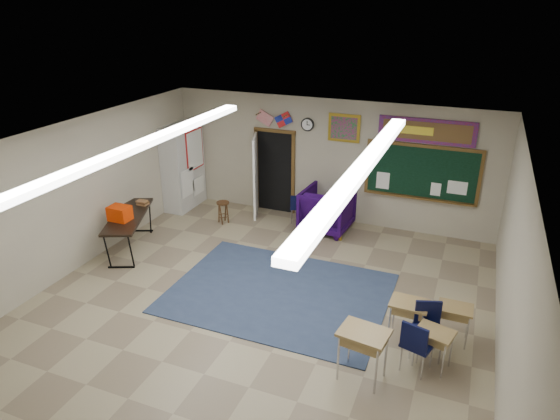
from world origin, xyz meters
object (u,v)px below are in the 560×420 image
at_px(student_desk_front_left, 408,319).
at_px(wooden_stool, 223,212).
at_px(wingback_armchair, 327,210).
at_px(student_desk_front_right, 453,322).
at_px(folding_table, 130,231).

height_order(student_desk_front_left, wooden_stool, student_desk_front_left).
bearing_deg(wingback_armchair, student_desk_front_left, 128.78).
xyz_separation_m(wingback_armchair, student_desk_front_left, (2.44, -3.54, -0.12)).
distance_m(student_desk_front_left, student_desk_front_right, 0.73).
bearing_deg(wooden_stool, wingback_armchair, 13.09).
bearing_deg(student_desk_front_left, folding_table, 172.84).
bearing_deg(folding_table, student_desk_front_right, -28.94).
bearing_deg(wingback_armchair, folding_table, 39.14).
bearing_deg(wooden_stool, student_desk_front_right, -25.87).
distance_m(wingback_armchair, wooden_stool, 2.55).
bearing_deg(wingback_armchair, student_desk_front_right, 137.78).
xyz_separation_m(wingback_armchair, folding_table, (-3.71, -2.58, -0.07)).
xyz_separation_m(student_desk_front_left, folding_table, (-6.14, 0.96, 0.05)).
height_order(student_desk_front_left, folding_table, folding_table).
bearing_deg(student_desk_front_right, wingback_armchair, 133.57).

